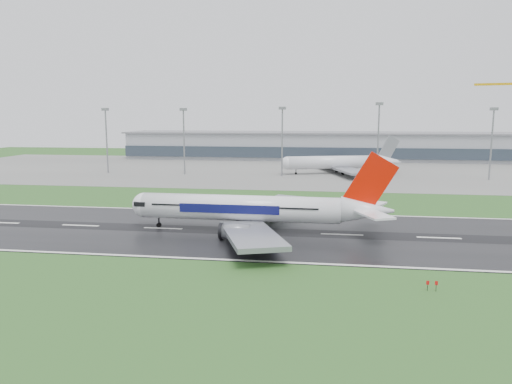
# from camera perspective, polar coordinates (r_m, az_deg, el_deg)

# --- Properties ---
(ground) EXTENTS (520.00, 520.00, 0.00)m
(ground) POSITION_cam_1_polar(r_m,az_deg,el_deg) (106.58, 10.03, -4.97)
(ground) COLOR #24511D
(ground) RESTS_ON ground
(runway) EXTENTS (400.00, 45.00, 0.10)m
(runway) POSITION_cam_1_polar(r_m,az_deg,el_deg) (106.57, 10.03, -4.94)
(runway) COLOR black
(runway) RESTS_ON ground
(apron) EXTENTS (400.00, 130.00, 0.08)m
(apron) POSITION_cam_1_polar(r_m,az_deg,el_deg) (229.88, 9.18, 2.51)
(apron) COLOR slate
(apron) RESTS_ON ground
(terminal) EXTENTS (240.00, 36.00, 15.00)m
(terminal) POSITION_cam_1_polar(r_m,az_deg,el_deg) (289.03, 9.06, 5.30)
(terminal) COLOR gray
(terminal) RESTS_ON ground
(main_airliner) EXTENTS (58.92, 56.21, 17.11)m
(main_airliner) POSITION_cam_1_polar(r_m,az_deg,el_deg) (106.40, 0.25, -0.09)
(main_airliner) COLOR white
(main_airliner) RESTS_ON runway
(parked_airliner) EXTENTS (67.70, 65.28, 16.02)m
(parked_airliner) POSITION_cam_1_polar(r_m,az_deg,el_deg) (216.90, 9.69, 4.25)
(parked_airliner) COLOR silver
(parked_airliner) RESTS_ON apron
(floodmast_0) EXTENTS (0.64, 0.64, 27.41)m
(floodmast_0) POSITION_cam_1_polar(r_m,az_deg,el_deg) (225.45, -17.07, 5.59)
(floodmast_0) COLOR gray
(floodmast_0) RESTS_ON ground
(floodmast_1) EXTENTS (0.64, 0.64, 27.32)m
(floodmast_1) POSITION_cam_1_polar(r_m,az_deg,el_deg) (212.78, -8.42, 5.70)
(floodmast_1) COLOR gray
(floodmast_1) RESTS_ON ground
(floodmast_2) EXTENTS (0.64, 0.64, 27.76)m
(floodmast_2) POSITION_cam_1_polar(r_m,az_deg,el_deg) (204.64, 3.08, 5.72)
(floodmast_2) COLOR gray
(floodmast_2) RESTS_ON ground
(floodmast_3) EXTENTS (0.64, 0.64, 29.41)m
(floodmast_3) POSITION_cam_1_polar(r_m,az_deg,el_deg) (204.74, 14.09, 5.70)
(floodmast_3) COLOR gray
(floodmast_3) RESTS_ON ground
(floodmast_4) EXTENTS (0.64, 0.64, 27.29)m
(floodmast_4) POSITION_cam_1_polar(r_m,az_deg,el_deg) (213.57, 25.84, 4.91)
(floodmast_4) COLOR gray
(floodmast_4) RESTS_ON ground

